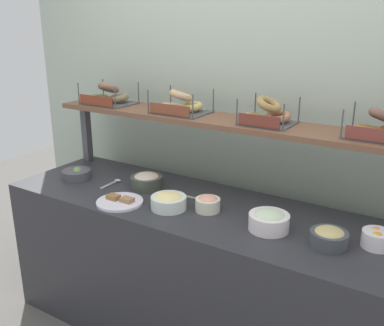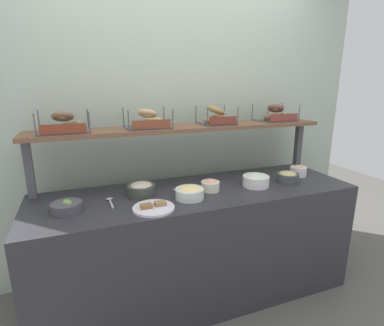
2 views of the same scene
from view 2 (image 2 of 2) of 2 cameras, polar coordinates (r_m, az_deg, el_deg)
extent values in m
plane|color=#595651|center=(2.57, 1.07, -23.30)|extent=(8.00, 8.00, 0.00)
cube|color=#ADBDAB|center=(2.57, -3.44, 6.12)|extent=(3.49, 0.06, 2.40)
cube|color=#2D2D33|center=(2.33, 1.12, -15.09)|extent=(2.29, 0.70, 0.85)
cube|color=#4C4C51|center=(2.23, -28.59, -1.02)|extent=(0.05, 0.05, 0.40)
cube|color=#4C4C51|center=(2.88, 19.53, 3.23)|extent=(0.05, 0.05, 0.40)
cube|color=brown|center=(2.30, -1.32, 6.73)|extent=(2.25, 0.32, 0.03)
cylinder|color=#43484B|center=(2.44, 17.74, -2.68)|extent=(0.17, 0.17, 0.07)
ellipsoid|color=tan|center=(2.44, 17.79, -2.05)|extent=(0.13, 0.13, 0.05)
cylinder|color=white|center=(2.14, 3.50, -4.41)|extent=(0.13, 0.13, 0.07)
ellipsoid|color=#EBA385|center=(2.13, 3.52, -3.68)|extent=(0.10, 0.10, 0.05)
cylinder|color=white|center=(2.28, 12.05, -3.37)|extent=(0.19, 0.19, 0.08)
ellipsoid|color=beige|center=(2.27, 12.09, -2.57)|extent=(0.15, 0.15, 0.06)
cylinder|color=white|center=(2.00, -0.45, -5.84)|extent=(0.19, 0.19, 0.07)
ellipsoid|color=#F9DC8F|center=(1.99, -0.45, -5.06)|extent=(0.15, 0.15, 0.05)
cylinder|color=#40463C|center=(2.09, -9.62, -5.08)|extent=(0.19, 0.19, 0.07)
ellipsoid|color=beige|center=(2.08, -9.65, -4.30)|extent=(0.15, 0.15, 0.05)
cylinder|color=#4A4851|center=(1.96, -22.75, -7.74)|extent=(0.18, 0.18, 0.06)
sphere|color=#6B924B|center=(1.94, -22.43, -7.26)|extent=(0.05, 0.05, 0.05)
sphere|color=#699558|center=(1.96, -22.72, -7.10)|extent=(0.05, 0.05, 0.05)
sphere|color=#6A9B4A|center=(1.96, -22.74, -7.16)|extent=(0.05, 0.05, 0.05)
sphere|color=#5FA851|center=(1.96, -22.72, -7.12)|extent=(0.04, 0.04, 0.04)
cylinder|color=white|center=(2.63, 19.55, -1.49)|extent=(0.13, 0.13, 0.08)
sphere|color=#F9AC23|center=(2.60, 19.88, -1.09)|extent=(0.03, 0.03, 0.03)
sphere|color=orange|center=(2.63, 19.04, -0.83)|extent=(0.04, 0.04, 0.04)
sphere|color=orange|center=(2.61, 20.06, -1.06)|extent=(0.04, 0.04, 0.04)
cylinder|color=white|center=(1.86, -7.31, -8.50)|extent=(0.26, 0.26, 0.01)
cube|color=olive|center=(1.84, -8.70, -8.11)|extent=(0.07, 0.05, 0.02)
cube|color=#9C734D|center=(1.87, -6.06, -7.66)|extent=(0.07, 0.05, 0.02)
cube|color=#B7B7BC|center=(2.19, -0.87, -4.77)|extent=(0.14, 0.02, 0.01)
ellipsoid|color=#B7B7BC|center=(2.15, -3.05, -5.06)|extent=(0.04, 0.03, 0.01)
cube|color=#B7B7BC|center=(1.98, -15.08, -7.53)|extent=(0.02, 0.14, 0.01)
ellipsoid|color=#B7B7BC|center=(2.06, -15.45, -6.57)|extent=(0.04, 0.03, 0.01)
cube|color=#4C4C51|center=(2.16, -23.09, 5.50)|extent=(0.32, 0.24, 0.01)
cylinder|color=#4C4C51|center=(2.05, -27.74, 6.40)|extent=(0.01, 0.01, 0.14)
cylinder|color=#4C4C51|center=(2.03, -18.93, 7.26)|extent=(0.01, 0.01, 0.14)
cylinder|color=#4C4C51|center=(2.27, -27.14, 7.17)|extent=(0.01, 0.01, 0.14)
cylinder|color=#4C4C51|center=(2.26, -19.21, 7.95)|extent=(0.01, 0.01, 0.14)
cube|color=brown|center=(2.03, -23.27, 6.00)|extent=(0.27, 0.01, 0.06)
torus|color=olive|center=(2.13, -24.71, 6.02)|extent=(0.14, 0.14, 0.05)
torus|color=olive|center=(2.19, -21.89, 6.66)|extent=(0.20, 0.19, 0.06)
torus|color=#83624B|center=(2.14, -23.37, 8.18)|extent=(0.14, 0.15, 0.09)
cube|color=#4C4C51|center=(2.22, -8.39, 6.77)|extent=(0.32, 0.24, 0.01)
cylinder|color=#4C4C51|center=(2.07, -11.97, 7.86)|extent=(0.01, 0.01, 0.14)
cylinder|color=#4C4C51|center=(2.14, -3.67, 8.38)|extent=(0.01, 0.01, 0.14)
cylinder|color=#4C4C51|center=(2.29, -12.93, 8.48)|extent=(0.01, 0.01, 0.14)
cylinder|color=#4C4C51|center=(2.36, -5.37, 8.96)|extent=(0.01, 0.01, 0.14)
cube|color=brown|center=(2.10, -7.69, 7.31)|extent=(0.27, 0.01, 0.06)
torus|color=#D9B476|center=(2.17, -9.70, 7.33)|extent=(0.19, 0.19, 0.05)
torus|color=tan|center=(2.26, -7.43, 7.79)|extent=(0.20, 0.20, 0.06)
torus|color=tan|center=(2.20, -8.49, 9.31)|extent=(0.20, 0.20, 0.09)
cube|color=#4C4C51|center=(2.40, 4.61, 7.50)|extent=(0.27, 0.24, 0.01)
cylinder|color=#4C4C51|center=(2.24, 2.95, 8.68)|extent=(0.01, 0.01, 0.14)
cylinder|color=#4C4C51|center=(2.35, 8.71, 8.84)|extent=(0.01, 0.01, 0.14)
cylinder|color=#4C4C51|center=(2.45, 0.74, 9.25)|extent=(0.01, 0.01, 0.14)
cylinder|color=#4C4C51|center=(2.55, 6.14, 9.40)|extent=(0.01, 0.01, 0.14)
cube|color=brown|center=(2.29, 5.94, 8.01)|extent=(0.23, 0.01, 0.06)
torus|color=#998552|center=(2.35, 3.92, 8.16)|extent=(0.19, 0.19, 0.06)
torus|color=#AA6F4B|center=(2.45, 5.11, 8.43)|extent=(0.17, 0.18, 0.06)
torus|color=#9E7C47|center=(2.39, 4.67, 9.92)|extent=(0.15, 0.15, 0.09)
cube|color=#4C4C51|center=(2.70, 15.47, 7.85)|extent=(0.32, 0.24, 0.01)
cylinder|color=#4C4C51|center=(2.51, 14.23, 8.94)|extent=(0.01, 0.01, 0.14)
cylinder|color=#4C4C51|center=(2.70, 19.72, 8.93)|extent=(0.01, 0.01, 0.14)
cylinder|color=#4C4C51|center=(2.70, 11.41, 9.50)|extent=(0.01, 0.01, 0.14)
cylinder|color=#4C4C51|center=(2.88, 16.74, 9.49)|extent=(0.01, 0.01, 0.14)
cube|color=brown|center=(2.60, 17.09, 8.27)|extent=(0.27, 0.01, 0.06)
torus|color=brown|center=(2.64, 14.91, 8.46)|extent=(0.18, 0.19, 0.06)
torus|color=brown|center=(2.75, 15.89, 8.57)|extent=(0.17, 0.16, 0.05)
torus|color=brown|center=(2.69, 15.62, 10.00)|extent=(0.20, 0.20, 0.09)
camera|label=1|loc=(1.91, 71.07, 11.67)|focal=40.90mm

